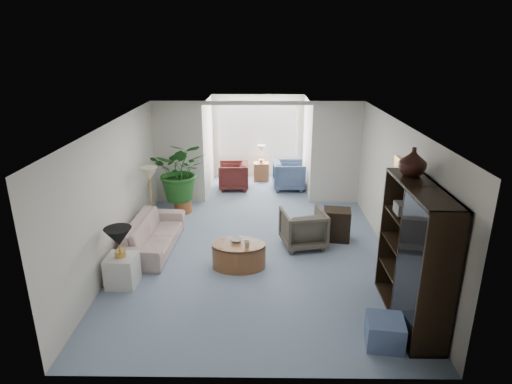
{
  "coord_description": "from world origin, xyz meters",
  "views": [
    {
      "loc": [
        0.1,
        -7.16,
        3.81
      ],
      "look_at": [
        0.0,
        0.6,
        1.1
      ],
      "focal_mm": 30.38,
      "sensor_mm": 36.0,
      "label": 1
    }
  ],
  "objects_px": {
    "ottoman": "(385,332)",
    "plant_pot": "(183,206)",
    "side_table_dark": "(336,225)",
    "sunroom_chair_maroon": "(234,176)",
    "cabinet_urn": "(413,162)",
    "entertainment_cabinet": "(414,255)",
    "sunroom_chair_blue": "(289,175)",
    "coffee_cup": "(247,244)",
    "sofa": "(154,234)",
    "coffee_bowl": "(236,240)",
    "sunroom_table": "(261,172)",
    "floor_lamp": "(149,174)",
    "end_table": "(122,271)",
    "framed_picture": "(401,173)",
    "table_lamp": "(118,237)",
    "coffee_table": "(239,255)",
    "wingback_chair": "(303,228)"
  },
  "relations": [
    {
      "from": "cabinet_urn",
      "to": "sunroom_table",
      "type": "bearing_deg",
      "value": 109.47
    },
    {
      "from": "coffee_cup",
      "to": "sunroom_chair_maroon",
      "type": "distance_m",
      "value": 4.46
    },
    {
      "from": "plant_pot",
      "to": "sunroom_table",
      "type": "bearing_deg",
      "value": 53.62
    },
    {
      "from": "ottoman",
      "to": "plant_pot",
      "type": "height_order",
      "value": "ottoman"
    },
    {
      "from": "table_lamp",
      "to": "plant_pot",
      "type": "xyz_separation_m",
      "value": [
        0.43,
        3.22,
        -0.71
      ]
    },
    {
      "from": "entertainment_cabinet",
      "to": "sunroom_chair_blue",
      "type": "height_order",
      "value": "entertainment_cabinet"
    },
    {
      "from": "sofa",
      "to": "framed_picture",
      "type": "bearing_deg",
      "value": -94.1
    },
    {
      "from": "plant_pot",
      "to": "side_table_dark",
      "type": "bearing_deg",
      "value": -23.05
    },
    {
      "from": "floor_lamp",
      "to": "coffee_table",
      "type": "xyz_separation_m",
      "value": [
        1.9,
        -1.55,
        -1.02
      ]
    },
    {
      "from": "floor_lamp",
      "to": "sofa",
      "type": "bearing_deg",
      "value": -75.38
    },
    {
      "from": "ottoman",
      "to": "plant_pot",
      "type": "distance_m",
      "value": 5.81
    },
    {
      "from": "wingback_chair",
      "to": "sunroom_chair_blue",
      "type": "xyz_separation_m",
      "value": [
        -0.07,
        3.47,
        0.01
      ]
    },
    {
      "from": "end_table",
      "to": "cabinet_urn",
      "type": "height_order",
      "value": "cabinet_urn"
    },
    {
      "from": "coffee_table",
      "to": "cabinet_urn",
      "type": "bearing_deg",
      "value": -20.62
    },
    {
      "from": "coffee_table",
      "to": "sunroom_chair_blue",
      "type": "relative_size",
      "value": 1.13
    },
    {
      "from": "framed_picture",
      "to": "side_table_dark",
      "type": "distance_m",
      "value": 1.88
    },
    {
      "from": "framed_picture",
      "to": "sunroom_chair_maroon",
      "type": "xyz_separation_m",
      "value": [
        -3.11,
        4.13,
        -1.34
      ]
    },
    {
      "from": "coffee_bowl",
      "to": "sunroom_chair_blue",
      "type": "relative_size",
      "value": 0.25
    },
    {
      "from": "table_lamp",
      "to": "ottoman",
      "type": "relative_size",
      "value": 0.92
    },
    {
      "from": "side_table_dark",
      "to": "entertainment_cabinet",
      "type": "relative_size",
      "value": 0.32
    },
    {
      "from": "sofa",
      "to": "coffee_bowl",
      "type": "height_order",
      "value": "sofa"
    },
    {
      "from": "ottoman",
      "to": "coffee_table",
      "type": "bearing_deg",
      "value": 134.39
    },
    {
      "from": "coffee_bowl",
      "to": "sunroom_table",
      "type": "height_order",
      "value": "sunroom_table"
    },
    {
      "from": "framed_picture",
      "to": "floor_lamp",
      "type": "height_order",
      "value": "framed_picture"
    },
    {
      "from": "side_table_dark",
      "to": "cabinet_urn",
      "type": "relative_size",
      "value": 1.58
    },
    {
      "from": "side_table_dark",
      "to": "sunroom_chair_blue",
      "type": "relative_size",
      "value": 0.76
    },
    {
      "from": "plant_pot",
      "to": "end_table",
      "type": "bearing_deg",
      "value": -97.68
    },
    {
      "from": "plant_pot",
      "to": "ottoman",
      "type": "bearing_deg",
      "value": -53.32
    },
    {
      "from": "entertainment_cabinet",
      "to": "sunroom_chair_maroon",
      "type": "xyz_separation_m",
      "value": [
        -2.88,
        5.78,
        -0.64
      ]
    },
    {
      "from": "ottoman",
      "to": "sunroom_table",
      "type": "relative_size",
      "value": 0.91
    },
    {
      "from": "sofa",
      "to": "plant_pot",
      "type": "distance_m",
      "value": 1.89
    },
    {
      "from": "table_lamp",
      "to": "sunroom_table",
      "type": "distance_m",
      "value": 6.17
    },
    {
      "from": "table_lamp",
      "to": "side_table_dark",
      "type": "distance_m",
      "value": 4.23
    },
    {
      "from": "side_table_dark",
      "to": "ottoman",
      "type": "relative_size",
      "value": 1.34
    },
    {
      "from": "floor_lamp",
      "to": "sunroom_chair_maroon",
      "type": "distance_m",
      "value": 3.3
    },
    {
      "from": "coffee_table",
      "to": "coffee_cup",
      "type": "bearing_deg",
      "value": -33.69
    },
    {
      "from": "sunroom_table",
      "to": "coffee_bowl",
      "type": "bearing_deg",
      "value": -95.06
    },
    {
      "from": "side_table_dark",
      "to": "sofa",
      "type": "bearing_deg",
      "value": -173.01
    },
    {
      "from": "table_lamp",
      "to": "sunroom_chair_maroon",
      "type": "xyz_separation_m",
      "value": [
        1.52,
        4.96,
        -0.5
      ]
    },
    {
      "from": "framed_picture",
      "to": "ottoman",
      "type": "relative_size",
      "value": 1.05
    },
    {
      "from": "sunroom_chair_blue",
      "to": "sunroom_table",
      "type": "bearing_deg",
      "value": 43.28
    },
    {
      "from": "coffee_bowl",
      "to": "sunroom_chair_blue",
      "type": "distance_m",
      "value": 4.4
    },
    {
      "from": "plant_pot",
      "to": "sunroom_chair_maroon",
      "type": "bearing_deg",
      "value": 58.07
    },
    {
      "from": "ottoman",
      "to": "sofa",
      "type": "bearing_deg",
      "value": 143.0
    },
    {
      "from": "framed_picture",
      "to": "table_lamp",
      "type": "distance_m",
      "value": 4.78
    },
    {
      "from": "end_table",
      "to": "framed_picture",
      "type": "bearing_deg",
      "value": 10.11
    },
    {
      "from": "framed_picture",
      "to": "table_lamp",
      "type": "bearing_deg",
      "value": -169.89
    },
    {
      "from": "side_table_dark",
      "to": "sunroom_chair_maroon",
      "type": "bearing_deg",
      "value": 125.6
    },
    {
      "from": "coffee_table",
      "to": "cabinet_urn",
      "type": "relative_size",
      "value": 2.34
    },
    {
      "from": "floor_lamp",
      "to": "coffee_bowl",
      "type": "distance_m",
      "value": 2.47
    }
  ]
}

